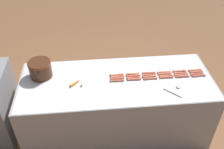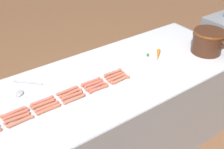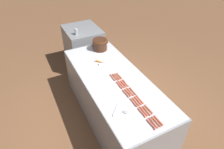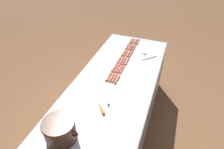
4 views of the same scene
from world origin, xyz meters
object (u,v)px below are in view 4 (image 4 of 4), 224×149
object	(u,v)px
hot_dog_0	(138,42)
hot_dog_22	(114,68)
hot_dog_3	(127,61)
hot_dog_23	(109,77)
hot_dog_8	(128,54)
hot_dog_11	(114,78)
hot_dog_2	(131,54)
hot_dog_20	(124,53)
hot_dog_14	(126,53)
hot_dog_12	(133,41)
hot_dog_18	(131,41)
hot_dog_9	(124,61)
bean_pot	(60,129)
hot_dog_19	(127,47)
serving_spoon	(146,55)
hot_dog_7	(132,47)
hot_dog_21	(119,60)
hot_dog_5	(117,79)
hot_dog_17	(112,77)
hot_dog_6	(135,42)
hot_dog_16	(117,68)
hot_dog_1	(134,48)
hot_dog_4	(122,69)
hot_dog_10	(120,69)
carrot	(101,107)
hot_dog_15	(122,60)
hot_dog_13	(130,47)

from	to	relation	value
hot_dog_0	hot_dog_22	world-z (taller)	same
hot_dog_3	hot_dog_23	xyz separation A→B (m)	(0.11, 0.38, 0.00)
hot_dog_8	hot_dog_11	bearing A→B (deg)	89.73
hot_dog_2	hot_dog_20	distance (m)	0.10
hot_dog_8	hot_dog_11	distance (m)	0.57
hot_dog_14	hot_dog_12	bearing A→B (deg)	-90.18
hot_dog_18	hot_dog_9	bearing A→B (deg)	96.77
hot_dog_22	bean_pot	world-z (taller)	bean_pot
hot_dog_20	hot_dog_12	bearing A→B (deg)	-94.62
hot_dog_2	hot_dog_8	bearing A→B (deg)	-0.49
hot_dog_19	hot_dog_11	bearing A→B (deg)	95.30
serving_spoon	hot_dog_11	bearing A→B (deg)	69.80
hot_dog_2	hot_dog_7	xyz separation A→B (m)	(0.03, -0.18, 0.00)
hot_dog_9	hot_dog_21	distance (m)	0.07
bean_pot	hot_dog_18	bearing A→B (deg)	-92.46
hot_dog_5	bean_pot	distance (m)	0.89
bean_pot	hot_dog_17	bearing A→B (deg)	-97.33
hot_dog_3	serving_spoon	world-z (taller)	hot_dog_3
hot_dog_6	hot_dog_16	size ratio (longest dim) A/B	1.00
hot_dog_14	hot_dog_17	bearing A→B (deg)	90.34
hot_dog_14	hot_dog_22	size ratio (longest dim) A/B	1.00
hot_dog_5	hot_dog_6	bearing A→B (deg)	-87.96
hot_dog_19	hot_dog_23	bearing A→B (deg)	90.08
hot_dog_19	hot_dog_3	bearing A→B (deg)	106.05
hot_dog_20	hot_dog_7	bearing A→B (deg)	-110.23
hot_dog_1	hot_dog_2	xyz separation A→B (m)	(0.00, 0.19, 0.00)
hot_dog_11	hot_dog_21	world-z (taller)	same
hot_dog_4	hot_dog_19	distance (m)	0.57
hot_dog_10	hot_dog_22	size ratio (longest dim) A/B	1.00
hot_dog_2	hot_dog_5	xyz separation A→B (m)	(-0.00, 0.58, 0.00)
hot_dog_16	hot_dog_21	world-z (taller)	same
hot_dog_11	hot_dog_10	bearing A→B (deg)	-91.01
hot_dog_10	hot_dog_9	bearing A→B (deg)	-89.04
hot_dog_5	hot_dog_22	size ratio (longest dim) A/B	1.00
hot_dog_4	hot_dog_9	distance (m)	0.18
hot_dog_14	carrot	world-z (taller)	carrot
hot_dog_12	hot_dog_8	bearing A→B (deg)	95.74
hot_dog_1	hot_dog_2	distance (m)	0.19
carrot	hot_dog_0	bearing A→B (deg)	-90.17
hot_dog_12	hot_dog_19	xyz separation A→B (m)	(0.03, 0.19, 0.00)
hot_dog_5	hot_dog_12	distance (m)	0.95
hot_dog_12	hot_dog_19	bearing A→B (deg)	79.87
hot_dog_8	hot_dog_18	world-z (taller)	same
bean_pot	hot_dog_23	bearing A→B (deg)	-95.04
hot_dog_8	hot_dog_12	xyz separation A→B (m)	(0.04, -0.37, 0.00)
hot_dog_8	hot_dog_12	world-z (taller)	same
hot_dog_7	bean_pot	world-z (taller)	bean_pot
hot_dog_7	hot_dog_15	bearing A→B (deg)	84.82
serving_spoon	carrot	bearing A→B (deg)	79.69
hot_dog_4	hot_dog_13	world-z (taller)	same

